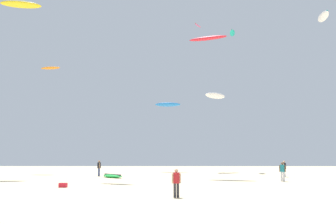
{
  "coord_description": "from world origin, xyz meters",
  "views": [
    {
      "loc": [
        0.31,
        -15.19,
        2.3
      ],
      "look_at": [
        0.0,
        21.84,
        6.85
      ],
      "focal_mm": 37.69,
      "sensor_mm": 36.0,
      "label": 1
    }
  ],
  "objects": [
    {
      "name": "ground_plane",
      "position": [
        0.0,
        0.0,
        0.0
      ],
      "size": [
        120.0,
        120.0,
        0.0
      ],
      "primitive_type": "plane",
      "color": "#C6B28C"
    },
    {
      "name": "person_foreground",
      "position": [
        0.6,
        4.5,
        0.91
      ],
      "size": [
        0.5,
        0.35,
        1.56
      ],
      "rotation": [
        0.0,
        0.0,
        4.95
      ],
      "color": "#2D2D33",
      "rests_on": "ground"
    },
    {
      "name": "person_midground",
      "position": [
        10.24,
        16.63,
        0.99
      ],
      "size": [
        0.51,
        0.38,
        1.69
      ],
      "rotation": [
        0.0,
        0.0,
        1.1
      ],
      "color": "silver",
      "rests_on": "ground"
    },
    {
      "name": "person_left",
      "position": [
        -7.7,
        24.36,
        1.01
      ],
      "size": [
        0.39,
        0.54,
        1.74
      ],
      "rotation": [
        0.0,
        0.0,
        3.53
      ],
      "color": "navy",
      "rests_on": "ground"
    },
    {
      "name": "person_right",
      "position": [
        12.47,
        23.11,
        1.0
      ],
      "size": [
        0.39,
        0.47,
        1.71
      ],
      "rotation": [
        0.0,
        0.0,
        2.48
      ],
      "color": "silver",
      "rests_on": "ground"
    },
    {
      "name": "kite_grounded_near",
      "position": [
        -5.7,
        21.41,
        0.19
      ],
      "size": [
        2.83,
        3.02,
        0.41
      ],
      "color": "green",
      "rests_on": "ground"
    },
    {
      "name": "cooler_box",
      "position": [
        -7.47,
        10.54,
        0.16
      ],
      "size": [
        0.56,
        0.36,
        0.32
      ],
      "primitive_type": "cube",
      "color": "red",
      "rests_on": "ground"
    },
    {
      "name": "kite_aloft_0",
      "position": [
        -0.14,
        36.18,
        9.72
      ],
      "size": [
        3.74,
        1.2,
        0.72
      ],
      "color": "blue"
    },
    {
      "name": "kite_aloft_1",
      "position": [
        4.7,
        39.87,
        23.22
      ],
      "size": [
        1.53,
        2.06,
        0.48
      ],
      "color": "#E5598C"
    },
    {
      "name": "kite_aloft_2",
      "position": [
        15.8,
        19.26,
        16.28
      ],
      "size": [
        1.1,
        2.85,
        0.67
      ],
      "color": "white"
    },
    {
      "name": "kite_aloft_3",
      "position": [
        4.43,
        22.82,
        15.26
      ],
      "size": [
        4.45,
        2.64,
        0.65
      ],
      "color": "red"
    },
    {
      "name": "kite_aloft_4",
      "position": [
        -16.05,
        31.4,
        14.06
      ],
      "size": [
        2.87,
        1.31,
        0.36
      ],
      "color": "orange"
    },
    {
      "name": "kite_aloft_5",
      "position": [
        9.73,
        36.86,
        20.87
      ],
      "size": [
        1.45,
        2.91,
        0.56
      ],
      "color": "#19B29E"
    },
    {
      "name": "kite_aloft_7",
      "position": [
        6.68,
        34.58,
        10.75
      ],
      "size": [
        3.83,
        3.67,
        0.94
      ],
      "color": "white"
    },
    {
      "name": "kite_aloft_8",
      "position": [
        -16.76,
        22.97,
        19.33
      ],
      "size": [
        4.61,
        2.17,
        0.67
      ],
      "color": "yellow"
    }
  ]
}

